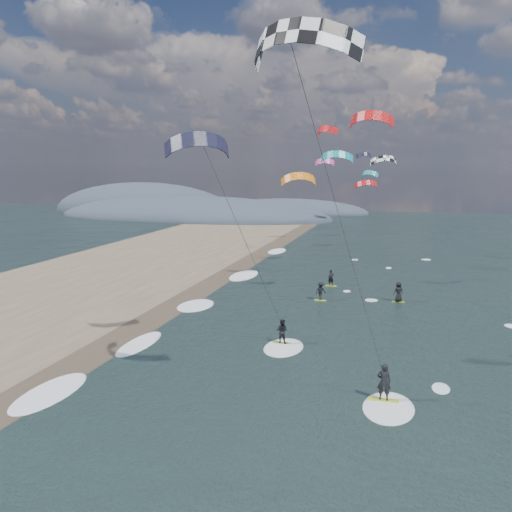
# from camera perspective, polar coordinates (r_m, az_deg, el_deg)

# --- Properties ---
(ground) EXTENTS (260.00, 260.00, 0.00)m
(ground) POSITION_cam_1_polar(r_m,az_deg,el_deg) (24.10, -5.59, -21.48)
(ground) COLOR black
(ground) RESTS_ON ground
(wet_sand_strip) EXTENTS (3.00, 240.00, 0.00)m
(wet_sand_strip) POSITION_cam_1_polar(r_m,az_deg,el_deg) (37.30, -17.68, -10.43)
(wet_sand_strip) COLOR #382D23
(wet_sand_strip) RESTS_ON ground
(coastal_hills) EXTENTS (80.00, 41.00, 15.00)m
(coastal_hills) POSITION_cam_1_polar(r_m,az_deg,el_deg) (138.07, -7.16, 4.12)
(coastal_hills) COLOR #3D4756
(coastal_hills) RESTS_ON ground
(kitesurfer_near_a) EXTENTS (8.22, 9.10, 18.34)m
(kitesurfer_near_a) POSITION_cam_1_polar(r_m,az_deg,el_deg) (24.37, 5.30, 14.34)
(kitesurfer_near_a) COLOR #AEC522
(kitesurfer_near_a) RESTS_ON ground
(kitesurfer_near_b) EXTENTS (7.11, 8.94, 14.63)m
(kitesurfer_near_b) POSITION_cam_1_polar(r_m,az_deg,el_deg) (34.42, -2.69, 4.62)
(kitesurfer_near_b) COLOR #AEC522
(kitesurfer_near_b) RESTS_ON ground
(far_kitesurfers) EXTENTS (7.97, 7.24, 1.84)m
(far_kitesurfers) POSITION_cam_1_polar(r_m,az_deg,el_deg) (52.96, 9.43, -3.28)
(far_kitesurfers) COLOR #AEC522
(far_kitesurfers) RESTS_ON ground
(bg_kite_field) EXTENTS (12.76, 64.58, 8.60)m
(bg_kite_field) POSITION_cam_1_polar(r_m,az_deg,el_deg) (77.05, 9.59, 9.61)
(bg_kite_field) COLOR black
(bg_kite_field) RESTS_ON ground
(shoreline_surf) EXTENTS (2.40, 79.40, 0.11)m
(shoreline_surf) POSITION_cam_1_polar(r_m,az_deg,el_deg) (40.58, -12.57, -8.59)
(shoreline_surf) COLOR white
(shoreline_surf) RESTS_ON ground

